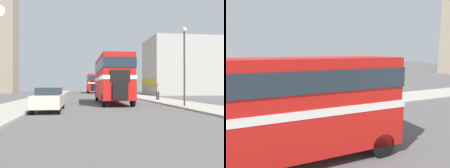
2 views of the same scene
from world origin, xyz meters
TOP-DOWN VIEW (x-y plane):
  - ground_plane at (0.00, 0.00)m, footprint 120.00×120.00m
  - sidewalk_right at (6.75, 0.00)m, footprint 3.50×120.00m
  - sidewalk_left at (-6.75, 0.00)m, footprint 3.50×120.00m
  - double_decker_bus at (0.86, 3.06)m, footprint 2.54×9.36m
  - bus_distant at (1.03, 38.70)m, footprint 2.52×10.70m
  - car_parked_near at (-4.02, -3.34)m, footprint 1.67×4.63m
  - pedestrian_walking at (6.36, 6.64)m, footprint 0.36×0.36m
  - street_lamp at (5.63, -1.95)m, footprint 0.36×0.36m
  - church_tower at (-19.19, 39.37)m, footprint 5.98×5.98m
  - shop_building_block at (18.43, 24.51)m, footprint 16.11×9.55m

SIDE VIEW (x-z plane):
  - ground_plane at x=0.00m, z-range 0.00..0.00m
  - sidewalk_right at x=6.75m, z-range 0.00..0.12m
  - sidewalk_left at x=-6.75m, z-range 0.00..0.12m
  - car_parked_near at x=-4.02m, z-range 0.03..1.52m
  - pedestrian_walking at x=6.36m, z-range 0.24..2.01m
  - bus_distant at x=1.03m, z-range 0.40..4.55m
  - double_decker_bus at x=0.86m, z-range 0.39..4.56m
  - street_lamp at x=5.63m, z-range 1.03..6.89m
  - shop_building_block at x=18.43m, z-range 0.00..10.27m
  - church_tower at x=-19.19m, z-range 0.41..35.44m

